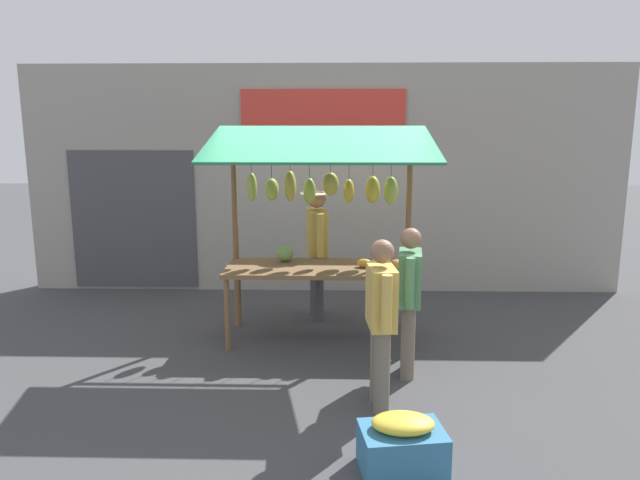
# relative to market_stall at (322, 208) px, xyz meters

# --- Properties ---
(ground_plane) EXTENTS (40.00, 40.00, 0.00)m
(ground_plane) POSITION_rel_market_stall_xyz_m (0.02, 0.06, -1.56)
(ground_plane) COLOR #424244
(street_backdrop) EXTENTS (9.00, 0.30, 3.40)m
(street_backdrop) POSITION_rel_market_stall_xyz_m (0.08, -2.13, 0.14)
(street_backdrop) COLOR #9E998E
(street_backdrop) RESTS_ON ground
(market_stall) EXTENTS (2.50, 1.46, 2.50)m
(market_stall) POSITION_rel_market_stall_xyz_m (0.00, 0.00, 0.00)
(market_stall) COLOR brown
(market_stall) RESTS_ON ground
(vendor_with_sunhat) EXTENTS (0.44, 0.71, 1.70)m
(vendor_with_sunhat) POSITION_rel_market_stall_xyz_m (0.09, -0.69, -0.55)
(vendor_with_sunhat) COLOR #4C4C51
(vendor_with_sunhat) RESTS_ON ground
(shopper_in_grey_tee) EXTENTS (0.28, 0.66, 1.51)m
(shopper_in_grey_tee) POSITION_rel_market_stall_xyz_m (-0.89, 1.07, -0.70)
(shopper_in_grey_tee) COLOR #726656
(shopper_in_grey_tee) RESTS_ON ground
(shopper_in_striped_shirt) EXTENTS (0.25, 0.66, 1.52)m
(shopper_in_striped_shirt) POSITION_rel_market_stall_xyz_m (-0.55, 1.77, -0.69)
(shopper_in_striped_shirt) COLOR #726656
(shopper_in_striped_shirt) RESTS_ON ground
(produce_crate_near) EXTENTS (0.65, 0.50, 0.43)m
(produce_crate_near) POSITION_rel_market_stall_xyz_m (-0.64, 2.77, -1.36)
(produce_crate_near) COLOR teal
(produce_crate_near) RESTS_ON ground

